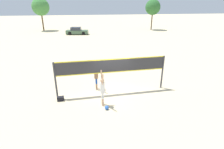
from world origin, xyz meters
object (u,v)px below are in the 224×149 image
volleyball (107,108)px  tree_left_cluster (153,7)px  player_spiker (102,88)px  parked_car_near (77,31)px  gear_bag (61,99)px  tree_right_cluster (41,7)px  volleyball_net (112,69)px  player_blocker (96,75)px

volleyball → tree_left_cluster: bearing=62.6°
player_spiker → parked_car_near: size_ratio=0.46×
gear_bag → tree_right_cluster: (-6.02, 34.32, 5.05)m
volleyball → tree_right_cluster: 37.27m
gear_bag → player_spiker: bearing=-22.4°
volleyball → parked_car_near: parked_car_near is taller
parked_car_near → gear_bag: bearing=-83.2°
volleyball_net → tree_right_cluster: 35.32m
parked_car_near → player_blocker: bearing=-77.9°
parked_car_near → tree_right_cluster: 11.61m
tree_right_cluster → player_spiker: bearing=-76.4°
player_blocker → volleyball: bearing=5.3°
parked_car_near → tree_right_cluster: tree_right_cluster is taller
volleyball → gear_bag: size_ratio=0.58×
volleyball_net → player_blocker: size_ratio=3.57×
player_blocker → gear_bag: bearing=-64.6°
player_blocker → volleyball: player_blocker is taller
volleyball_net → volleyball: (-0.73, -2.03, -1.61)m
tree_left_cluster → gear_bag: bearing=-122.3°
volleyball → gear_bag: gear_bag is taller
player_blocker → gear_bag: size_ratio=5.08×
player_blocker → tree_left_cluster: size_ratio=0.30×
tree_left_cluster → player_spiker: bearing=-118.0°
volleyball → parked_car_near: 28.37m
player_blocker → player_spiker: bearing=2.6°
volleyball_net → player_blocker: volleyball_net is taller
gear_bag → tree_right_cluster: tree_right_cluster is taller
tree_left_cluster → tree_right_cluster: bearing=171.7°
player_blocker → volleyball: size_ratio=8.81×
volleyball_net → tree_left_cluster: tree_left_cluster is taller
tree_left_cluster → volleyball: bearing=-117.4°
player_blocker → tree_left_cluster: bearing=150.2°
player_spiker → player_blocker: (-0.10, 2.19, -0.04)m
tree_left_cluster → parked_car_near: bearing=-167.8°
volleyball_net → volleyball: size_ratio=31.42×
volleyball → tree_right_cluster: (-8.69, 35.89, 5.06)m
volleyball_net → gear_bag: (-3.40, -0.46, -1.59)m
volleyball → tree_right_cluster: size_ratio=0.03×
player_blocker → tree_right_cluster: (-8.44, 33.17, 4.10)m
parked_car_near → tree_right_cluster: (-7.56, 7.55, 4.54)m
tree_right_cluster → volleyball: bearing=-76.4°
player_spiker → gear_bag: size_ratio=5.24×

